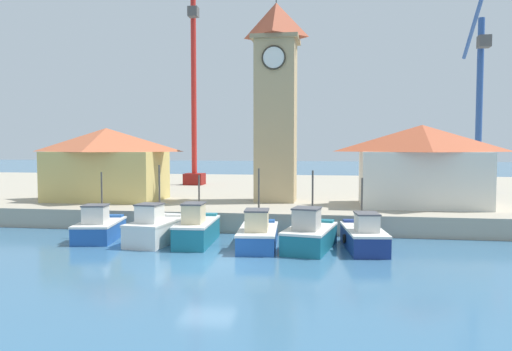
% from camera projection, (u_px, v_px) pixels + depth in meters
% --- Properties ---
extents(ground_plane, '(300.00, 300.00, 0.00)m').
position_uv_depth(ground_plane, '(208.00, 264.00, 23.03)').
color(ground_plane, '#386689').
extents(quay_wharf, '(120.00, 40.00, 1.27)m').
position_uv_depth(quay_wharf, '(276.00, 193.00, 50.57)').
color(quay_wharf, '#A89E89').
rests_on(quay_wharf, ground).
extents(fishing_boat_far_left, '(2.73, 4.46, 3.90)m').
position_uv_depth(fishing_boat_far_left, '(99.00, 228.00, 28.85)').
color(fishing_boat_far_left, '#2356A8').
rests_on(fishing_boat_far_left, ground).
extents(fishing_boat_left_outer, '(2.48, 4.39, 4.36)m').
position_uv_depth(fishing_boat_left_outer, '(155.00, 229.00, 27.85)').
color(fishing_boat_left_outer, silver).
rests_on(fishing_boat_left_outer, ground).
extents(fishing_boat_left_inner, '(2.05, 4.91, 3.78)m').
position_uv_depth(fishing_boat_left_inner, '(197.00, 229.00, 27.71)').
color(fishing_boat_left_inner, '#196B7F').
rests_on(fishing_boat_left_inner, ground).
extents(fishing_boat_mid_left, '(2.35, 5.00, 4.22)m').
position_uv_depth(fishing_boat_mid_left, '(258.00, 234.00, 26.67)').
color(fishing_boat_mid_left, '#2356A8').
rests_on(fishing_boat_mid_left, ground).
extents(fishing_boat_center, '(2.91, 4.90, 4.13)m').
position_uv_depth(fishing_boat_center, '(310.00, 235.00, 26.19)').
color(fishing_boat_center, '#196B7F').
rests_on(fishing_boat_center, ground).
extents(fishing_boat_mid_right, '(2.42, 5.10, 3.73)m').
position_uv_depth(fishing_boat_mid_right, '(364.00, 236.00, 26.17)').
color(fishing_boat_mid_right, navy).
rests_on(fishing_boat_mid_right, ground).
extents(clock_tower, '(3.43, 3.43, 16.29)m').
position_uv_depth(clock_tower, '(276.00, 97.00, 37.06)').
color(clock_tower, tan).
rests_on(clock_tower, quay_wharf).
extents(warehouse_left, '(8.70, 5.55, 5.51)m').
position_uv_depth(warehouse_left, '(107.00, 163.00, 38.08)').
color(warehouse_left, tan).
rests_on(warehouse_left, quay_wharf).
extents(warehouse_right, '(8.59, 5.70, 5.60)m').
position_uv_depth(warehouse_right, '(421.00, 165.00, 34.32)').
color(warehouse_right, silver).
rests_on(warehouse_right, quay_wharf).
extents(port_crane_near, '(2.00, 9.74, 17.33)m').
position_uv_depth(port_crane_near, '(478.00, 123.00, 44.53)').
color(port_crane_near, navy).
rests_on(port_crane_near, quay_wharf).
extents(port_crane_far, '(2.97, 7.95, 20.86)m').
position_uv_depth(port_crane_far, '(194.00, 107.00, 52.74)').
color(port_crane_far, maroon).
rests_on(port_crane_far, quay_wharf).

